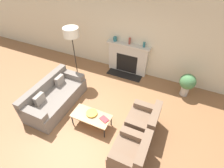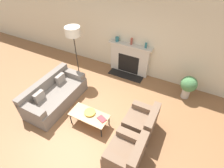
# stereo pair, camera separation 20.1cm
# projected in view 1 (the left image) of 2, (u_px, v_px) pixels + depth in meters

# --- Properties ---
(ground_plane) EXTENTS (18.00, 18.00, 0.00)m
(ground_plane) POSITION_uv_depth(u_px,v_px,m) (95.00, 129.00, 4.74)
(ground_plane) COLOR brown
(wall_back) EXTENTS (18.00, 0.06, 2.90)m
(wall_back) POSITION_uv_depth(u_px,v_px,m) (135.00, 35.00, 5.84)
(wall_back) COLOR beige
(wall_back) RESTS_ON ground_plane
(fireplace) EXTENTS (1.56, 0.59, 1.16)m
(fireplace) POSITION_uv_depth(u_px,v_px,m) (128.00, 59.00, 6.37)
(fireplace) COLOR beige
(fireplace) RESTS_ON ground_plane
(couch) EXTENTS (0.94, 1.97, 0.78)m
(couch) POSITION_uv_depth(u_px,v_px,m) (55.00, 97.00, 5.24)
(couch) COLOR slate
(couch) RESTS_ON ground_plane
(armchair_near) EXTENTS (0.76, 0.85, 0.80)m
(armchair_near) POSITION_uv_depth(u_px,v_px,m) (131.00, 153.00, 3.89)
(armchair_near) COLOR brown
(armchair_near) RESTS_ON ground_plane
(armchair_far) EXTENTS (0.76, 0.85, 0.80)m
(armchair_far) POSITION_uv_depth(u_px,v_px,m) (143.00, 121.00, 4.55)
(armchair_far) COLOR brown
(armchair_far) RESTS_ON ground_plane
(coffee_table) EXTENTS (1.05, 0.50, 0.38)m
(coffee_table) POSITION_uv_depth(u_px,v_px,m) (91.00, 116.00, 4.62)
(coffee_table) COLOR tan
(coffee_table) RESTS_ON ground_plane
(bowl) EXTENTS (0.30, 0.30, 0.05)m
(bowl) POSITION_uv_depth(u_px,v_px,m) (92.00, 113.00, 4.62)
(bowl) COLOR gold
(bowl) RESTS_ON coffee_table
(book) EXTENTS (0.27, 0.23, 0.02)m
(book) POSITION_uv_depth(u_px,v_px,m) (104.00, 119.00, 4.49)
(book) COLOR #9E2D33
(book) RESTS_ON coffee_table
(floor_lamp) EXTENTS (0.48, 0.48, 1.94)m
(floor_lamp) POSITION_uv_depth(u_px,v_px,m) (72.00, 36.00, 5.27)
(floor_lamp) COLOR black
(floor_lamp) RESTS_ON ground_plane
(mantel_vase_left) EXTENTS (0.13, 0.13, 0.15)m
(mantel_vase_left) POSITION_uv_depth(u_px,v_px,m) (115.00, 39.00, 6.11)
(mantel_vase_left) COLOR #28666B
(mantel_vase_left) RESTS_ON fireplace
(mantel_vase_center_left) EXTENTS (0.07, 0.07, 0.23)m
(mantel_vase_center_left) POSITION_uv_depth(u_px,v_px,m) (130.00, 41.00, 5.91)
(mantel_vase_center_left) COLOR brown
(mantel_vase_center_left) RESTS_ON fireplace
(mantel_vase_center_right) EXTENTS (0.07, 0.07, 0.18)m
(mantel_vase_center_right) POSITION_uv_depth(u_px,v_px,m) (144.00, 45.00, 5.77)
(mantel_vase_center_right) COLOR #28666B
(mantel_vase_center_right) RESTS_ON fireplace
(potted_plant) EXTENTS (0.49, 0.49, 0.79)m
(potted_plant) POSITION_uv_depth(u_px,v_px,m) (187.00, 83.00, 5.45)
(potted_plant) COLOR #B2A899
(potted_plant) RESTS_ON ground_plane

